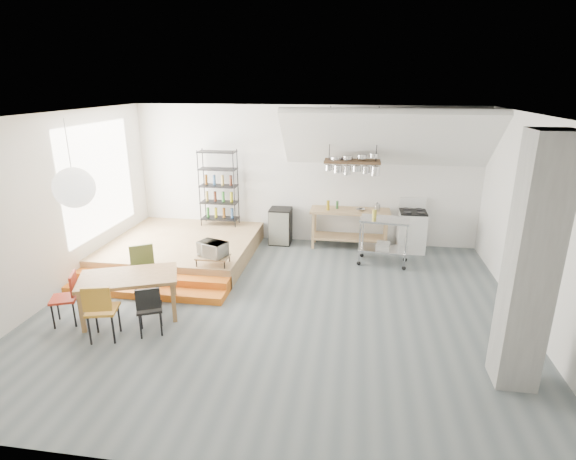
% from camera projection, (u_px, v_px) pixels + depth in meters
% --- Properties ---
extents(floor, '(8.00, 8.00, 0.00)m').
position_uv_depth(floor, '(280.00, 307.00, 7.72)').
color(floor, '#555F63').
rests_on(floor, ground).
extents(wall_back, '(8.00, 0.04, 3.20)m').
position_uv_depth(wall_back, '(304.00, 175.00, 10.50)').
color(wall_back, silver).
rests_on(wall_back, ground).
extents(wall_left, '(0.04, 7.00, 3.20)m').
position_uv_depth(wall_left, '(52.00, 208.00, 7.79)').
color(wall_left, silver).
rests_on(wall_left, ground).
extents(wall_right, '(0.04, 7.00, 3.20)m').
position_uv_depth(wall_right, '(545.00, 230.00, 6.64)').
color(wall_right, silver).
rests_on(wall_right, ground).
extents(ceiling, '(8.00, 7.00, 0.02)m').
position_uv_depth(ceiling, '(278.00, 116.00, 6.71)').
color(ceiling, white).
rests_on(ceiling, wall_back).
extents(slope_ceiling, '(4.40, 1.44, 1.32)m').
position_uv_depth(slope_ceiling, '(387.00, 139.00, 9.38)').
color(slope_ceiling, white).
rests_on(slope_ceiling, wall_back).
extents(window_pane, '(0.02, 2.50, 2.20)m').
position_uv_depth(window_pane, '(99.00, 179.00, 9.13)').
color(window_pane, white).
rests_on(window_pane, wall_left).
extents(platform, '(3.00, 3.00, 0.40)m').
position_uv_depth(platform, '(183.00, 248.00, 9.89)').
color(platform, '#9E7A4F').
rests_on(platform, ground).
extents(step_lower, '(3.00, 0.35, 0.13)m').
position_uv_depth(step_lower, '(144.00, 292.00, 8.10)').
color(step_lower, orange).
rests_on(step_lower, ground).
extents(step_upper, '(3.00, 0.35, 0.27)m').
position_uv_depth(step_upper, '(152.00, 281.00, 8.41)').
color(step_upper, orange).
rests_on(step_upper, ground).
extents(concrete_column, '(0.50, 0.50, 3.20)m').
position_uv_depth(concrete_column, '(531.00, 266.00, 5.33)').
color(concrete_column, gray).
rests_on(concrete_column, ground).
extents(kitchen_counter, '(1.80, 0.60, 0.91)m').
position_uv_depth(kitchen_counter, '(350.00, 222.00, 10.32)').
color(kitchen_counter, '#9E7A4F').
rests_on(kitchen_counter, ground).
extents(stove, '(0.60, 0.60, 1.18)m').
position_uv_depth(stove, '(412.00, 230.00, 10.17)').
color(stove, white).
rests_on(stove, ground).
extents(pot_rack, '(1.20, 0.50, 1.43)m').
position_uv_depth(pot_rack, '(353.00, 165.00, 9.68)').
color(pot_rack, '#3B2617').
rests_on(pot_rack, ceiling).
extents(wire_shelving, '(0.88, 0.38, 1.80)m').
position_uv_depth(wire_shelving, '(219.00, 187.00, 10.59)').
color(wire_shelving, black).
rests_on(wire_shelving, platform).
extents(microwave_shelf, '(0.60, 0.40, 0.16)m').
position_uv_depth(microwave_shelf, '(213.00, 257.00, 8.45)').
color(microwave_shelf, '#9E7A4F').
rests_on(microwave_shelf, platform).
extents(paper_lantern, '(0.60, 0.60, 0.60)m').
position_uv_depth(paper_lantern, '(74.00, 188.00, 6.61)').
color(paper_lantern, white).
rests_on(paper_lantern, ceiling).
extents(dining_table, '(1.73, 1.37, 0.72)m').
position_uv_depth(dining_table, '(129.00, 280.00, 7.23)').
color(dining_table, brown).
rests_on(dining_table, ground).
extents(chair_mustard, '(0.51, 0.51, 0.92)m').
position_uv_depth(chair_mustard, '(100.00, 307.00, 6.55)').
color(chair_mustard, '#BD8020').
rests_on(chair_mustard, ground).
extents(chair_black, '(0.49, 0.49, 0.81)m').
position_uv_depth(chair_black, '(149.00, 306.00, 6.73)').
color(chair_black, black).
rests_on(chair_black, ground).
extents(chair_olive, '(0.59, 0.59, 0.94)m').
position_uv_depth(chair_olive, '(143.00, 267.00, 7.94)').
color(chair_olive, '#5E6A32').
rests_on(chair_olive, ground).
extents(chair_red, '(0.50, 0.50, 0.84)m').
position_uv_depth(chair_red, '(68.00, 294.00, 7.07)').
color(chair_red, '#AC2A18').
rests_on(chair_red, ground).
extents(rolling_cart, '(1.07, 0.70, 0.99)m').
position_uv_depth(rolling_cart, '(384.00, 235.00, 9.37)').
color(rolling_cart, silver).
rests_on(rolling_cart, ground).
extents(mini_fridge, '(0.50, 0.50, 0.85)m').
position_uv_depth(mini_fridge, '(281.00, 226.00, 10.66)').
color(mini_fridge, black).
rests_on(mini_fridge, ground).
extents(microwave, '(0.60, 0.51, 0.28)m').
position_uv_depth(microwave, '(213.00, 249.00, 8.40)').
color(microwave, beige).
rests_on(microwave, microwave_shelf).
extents(bowl, '(0.24, 0.24, 0.05)m').
position_uv_depth(bowl, '(361.00, 210.00, 10.14)').
color(bowl, silver).
rests_on(bowl, kitchen_counter).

